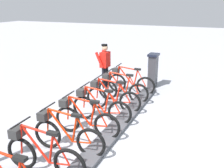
{
  "coord_description": "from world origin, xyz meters",
  "views": [
    {
      "loc": [
        -2.21,
        5.13,
        3.12
      ],
      "look_at": [
        0.5,
        -1.23,
        0.9
      ],
      "focal_mm": 41.27,
      "sensor_mm": 36.0,
      "label": 1
    }
  ],
  "objects_px": {
    "bike_docked_3": "(99,107)",
    "bike_docked_6": "(41,154)",
    "bike_docked_1": "(121,89)",
    "worker_near_rack": "(105,65)",
    "payment_kiosk": "(153,70)",
    "bike_docked_0": "(129,82)",
    "bike_docked_2": "(111,97)",
    "bike_docked_5": "(65,134)",
    "bike_docked_4": "(84,119)"
  },
  "relations": [
    {
      "from": "bike_docked_3",
      "to": "bike_docked_6",
      "type": "xyz_separation_m",
      "value": [
        0.0,
        2.45,
        0.0
      ]
    },
    {
      "from": "bike_docked_1",
      "to": "worker_near_rack",
      "type": "bearing_deg",
      "value": -44.61
    },
    {
      "from": "bike_docked_3",
      "to": "bike_docked_6",
      "type": "bearing_deg",
      "value": 90.0
    },
    {
      "from": "payment_kiosk",
      "to": "bike_docked_0",
      "type": "bearing_deg",
      "value": 61.77
    },
    {
      "from": "worker_near_rack",
      "to": "bike_docked_3",
      "type": "bearing_deg",
      "value": 111.2
    },
    {
      "from": "bike_docked_2",
      "to": "bike_docked_5",
      "type": "xyz_separation_m",
      "value": [
        0.0,
        2.45,
        0.0
      ]
    },
    {
      "from": "worker_near_rack",
      "to": "bike_docked_4",
      "type": "bearing_deg",
      "value": 106.51
    },
    {
      "from": "bike_docked_0",
      "to": "bike_docked_4",
      "type": "distance_m",
      "value": 3.27
    },
    {
      "from": "bike_docked_0",
      "to": "bike_docked_1",
      "type": "bearing_deg",
      "value": 90.0
    },
    {
      "from": "payment_kiosk",
      "to": "bike_docked_0",
      "type": "height_order",
      "value": "payment_kiosk"
    },
    {
      "from": "payment_kiosk",
      "to": "bike_docked_2",
      "type": "distance_m",
      "value": 2.77
    },
    {
      "from": "bike_docked_0",
      "to": "bike_docked_6",
      "type": "height_order",
      "value": "same"
    },
    {
      "from": "bike_docked_3",
      "to": "bike_docked_5",
      "type": "distance_m",
      "value": 1.63
    },
    {
      "from": "bike_docked_2",
      "to": "bike_docked_6",
      "type": "height_order",
      "value": "same"
    },
    {
      "from": "bike_docked_6",
      "to": "worker_near_rack",
      "type": "bearing_deg",
      "value": -78.61
    },
    {
      "from": "payment_kiosk",
      "to": "bike_docked_4",
      "type": "bearing_deg",
      "value": 82.48
    },
    {
      "from": "bike_docked_4",
      "to": "bike_docked_5",
      "type": "bearing_deg",
      "value": 90.0
    },
    {
      "from": "bike_docked_4",
      "to": "worker_near_rack",
      "type": "height_order",
      "value": "worker_near_rack"
    },
    {
      "from": "bike_docked_4",
      "to": "bike_docked_5",
      "type": "distance_m",
      "value": 0.82
    },
    {
      "from": "worker_near_rack",
      "to": "bike_docked_2",
      "type": "bearing_deg",
      "value": 119.3
    },
    {
      "from": "bike_docked_3",
      "to": "payment_kiosk",
      "type": "bearing_deg",
      "value": -99.24
    },
    {
      "from": "bike_docked_0",
      "to": "bike_docked_5",
      "type": "distance_m",
      "value": 4.08
    },
    {
      "from": "bike_docked_4",
      "to": "worker_near_rack",
      "type": "relative_size",
      "value": 1.04
    },
    {
      "from": "bike_docked_3",
      "to": "bike_docked_4",
      "type": "relative_size",
      "value": 1.0
    },
    {
      "from": "bike_docked_4",
      "to": "bike_docked_1",
      "type": "bearing_deg",
      "value": -90.0
    },
    {
      "from": "bike_docked_2",
      "to": "bike_docked_6",
      "type": "bearing_deg",
      "value": 90.0
    },
    {
      "from": "bike_docked_0",
      "to": "bike_docked_1",
      "type": "xyz_separation_m",
      "value": [
        0.0,
        0.82,
        0.0
      ]
    },
    {
      "from": "bike_docked_6",
      "to": "bike_docked_0",
      "type": "bearing_deg",
      "value": -90.0
    },
    {
      "from": "bike_docked_0",
      "to": "worker_near_rack",
      "type": "xyz_separation_m",
      "value": [
        1.03,
        -0.2,
        0.48
      ]
    },
    {
      "from": "bike_docked_2",
      "to": "worker_near_rack",
      "type": "bearing_deg",
      "value": -60.7
    },
    {
      "from": "bike_docked_3",
      "to": "bike_docked_5",
      "type": "xyz_separation_m",
      "value": [
        0.0,
        1.63,
        0.0
      ]
    },
    {
      "from": "bike_docked_0",
      "to": "bike_docked_6",
      "type": "distance_m",
      "value": 4.9
    },
    {
      "from": "bike_docked_0",
      "to": "worker_near_rack",
      "type": "height_order",
      "value": "worker_near_rack"
    },
    {
      "from": "bike_docked_5",
      "to": "bike_docked_6",
      "type": "bearing_deg",
      "value": 90.0
    },
    {
      "from": "bike_docked_3",
      "to": "worker_near_rack",
      "type": "relative_size",
      "value": 1.04
    },
    {
      "from": "bike_docked_3",
      "to": "bike_docked_6",
      "type": "height_order",
      "value": "same"
    },
    {
      "from": "bike_docked_2",
      "to": "bike_docked_5",
      "type": "distance_m",
      "value": 2.45
    },
    {
      "from": "bike_docked_6",
      "to": "bike_docked_3",
      "type": "bearing_deg",
      "value": -90.0
    },
    {
      "from": "bike_docked_6",
      "to": "worker_near_rack",
      "type": "relative_size",
      "value": 1.04
    },
    {
      "from": "bike_docked_0",
      "to": "bike_docked_3",
      "type": "distance_m",
      "value": 2.45
    },
    {
      "from": "bike_docked_2",
      "to": "bike_docked_3",
      "type": "xyz_separation_m",
      "value": [
        0.0,
        0.82,
        0.0
      ]
    },
    {
      "from": "bike_docked_3",
      "to": "bike_docked_4",
      "type": "bearing_deg",
      "value": 90.0
    },
    {
      "from": "bike_docked_0",
      "to": "bike_docked_5",
      "type": "relative_size",
      "value": 1.0
    },
    {
      "from": "bike_docked_0",
      "to": "bike_docked_4",
      "type": "height_order",
      "value": "same"
    },
    {
      "from": "bike_docked_1",
      "to": "bike_docked_2",
      "type": "distance_m",
      "value": 0.82
    },
    {
      "from": "payment_kiosk",
      "to": "bike_docked_6",
      "type": "bearing_deg",
      "value": 84.52
    },
    {
      "from": "bike_docked_0",
      "to": "bike_docked_2",
      "type": "distance_m",
      "value": 1.63
    },
    {
      "from": "bike_docked_1",
      "to": "bike_docked_5",
      "type": "distance_m",
      "value": 3.27
    },
    {
      "from": "payment_kiosk",
      "to": "bike_docked_1",
      "type": "xyz_separation_m",
      "value": [
        0.57,
        1.88,
        -0.24
      ]
    },
    {
      "from": "bike_docked_0",
      "to": "bike_docked_4",
      "type": "xyz_separation_m",
      "value": [
        0.0,
        3.27,
        0.0
      ]
    }
  ]
}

